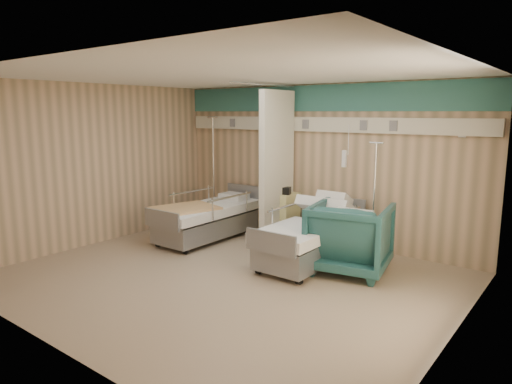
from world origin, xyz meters
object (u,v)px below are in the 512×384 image
iv_stand_right (372,235)px  iv_stand_left (214,203)px  bedside_cabinet (282,216)px  visitor_armchair (350,238)px  bed_left (207,222)px  bed_right (311,243)px

iv_stand_right → iv_stand_left: (-3.54, 0.15, 0.07)m
iv_stand_right → iv_stand_left: iv_stand_left is taller
bedside_cabinet → visitor_armchair: 2.01m
bed_left → iv_stand_left: (-0.67, 0.92, 0.14)m
bed_left → bed_right: bearing=0.0°
bed_left → iv_stand_right: size_ratio=1.16×
iv_stand_right → bedside_cabinet: bearing=176.0°
bed_right → bedside_cabinet: bearing=142.0°
bed_left → iv_stand_right: iv_stand_right is taller
bed_left → visitor_armchair: visitor_armchair is taller
visitor_armchair → iv_stand_left: (-3.52, 0.91, -0.06)m
bed_right → visitor_armchair: (0.65, 0.01, 0.20)m
bedside_cabinet → iv_stand_left: bearing=179.4°
bed_right → bedside_cabinet: size_ratio=2.54×
bedside_cabinet → visitor_armchair: (1.80, -0.89, 0.09)m
bed_left → visitor_armchair: 2.86m
bed_right → visitor_armchair: visitor_armchair is taller
iv_stand_right → bed_left: bearing=-164.9°
bed_right → bed_left: size_ratio=1.00×
bed_right → bedside_cabinet: 1.46m
bed_right → visitor_armchair: bearing=1.0°
bedside_cabinet → iv_stand_left: size_ratio=0.38×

